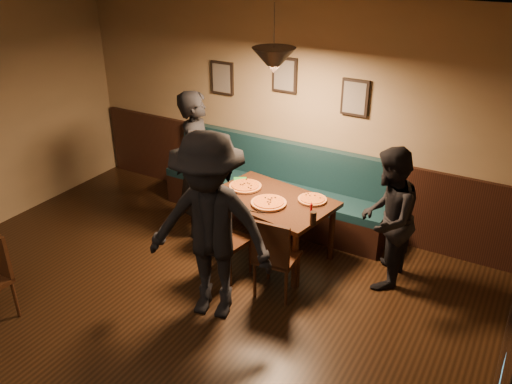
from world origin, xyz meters
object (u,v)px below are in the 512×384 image
dining_table (271,227)px  soda_glass (313,218)px  diner_right (387,219)px  tabasco_bottle (311,207)px  chair_near_right (277,255)px  diner_front (210,228)px  diner_left (199,165)px  chair_near_left (228,239)px  booth_bench (273,185)px

dining_table → soda_glass: size_ratio=9.51×
diner_right → tabasco_bottle: (-0.77, -0.17, 0.01)m
chair_near_right → diner_right: bearing=34.9°
diner_front → diner_left: bearing=116.4°
chair_near_right → diner_front: (-0.40, -0.58, 0.49)m
diner_right → soda_glass: (-0.64, -0.41, 0.03)m
diner_front → diner_right: bearing=32.9°
dining_table → diner_front: 1.33m
chair_near_right → diner_front: bearing=-129.5°
chair_near_right → diner_front: size_ratio=0.48×
chair_near_left → chair_near_right: (0.61, -0.04, 0.01)m
booth_bench → chair_near_left: (0.17, -1.31, -0.06)m
chair_near_left → soda_glass: (0.85, 0.29, 0.35)m
booth_bench → chair_near_right: size_ratio=3.32×
chair_near_left → diner_right: (1.49, 0.69, 0.33)m
diner_left → soda_glass: bearing=-122.0°
chair_near_right → dining_table: bearing=118.2°
dining_table → diner_left: bearing=-172.3°
diner_front → booth_bench: bearing=88.3°
booth_bench → dining_table: (0.38, -0.73, -0.14)m
chair_near_left → soda_glass: size_ratio=6.20×
booth_bench → tabasco_bottle: bearing=-41.5°
chair_near_right → diner_left: 1.62m
booth_bench → chair_near_left: size_ratio=3.43×
booth_bench → tabasco_bottle: 1.22m
diner_right → soda_glass: size_ratio=10.84×
chair_near_left → soda_glass: chair_near_left is taller
booth_bench → diner_left: 1.02m
booth_bench → chair_near_right: 1.56m
chair_near_right → tabasco_bottle: chair_near_right is taller
dining_table → chair_near_left: chair_near_left is taller
diner_right → soda_glass: bearing=-61.8°
diner_left → soda_glass: (1.65, -0.33, -0.11)m
chair_near_right → diner_left: size_ratio=0.50×
dining_table → soda_glass: soda_glass is taller
booth_bench → chair_near_left: booth_bench is taller
dining_table → booth_bench: bearing=127.2°
dining_table → diner_right: bearing=14.7°
soda_glass → tabasco_bottle: size_ratio=1.25×
soda_glass → dining_table: bearing=155.1°
chair_near_right → diner_front: diner_front is taller
dining_table → tabasco_bottle: size_ratio=11.93×
booth_bench → dining_table: bearing=-62.6°
dining_table → soda_glass: bearing=-15.2°
booth_bench → soda_glass: (1.02, -1.03, 0.29)m
booth_bench → tabasco_bottle: size_ratio=26.68×
diner_front → tabasco_bottle: diner_front is taller
diner_right → diner_front: (-1.28, -1.31, 0.18)m
chair_near_right → chair_near_left: bearing=171.8°
booth_bench → diner_front: size_ratio=1.60×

